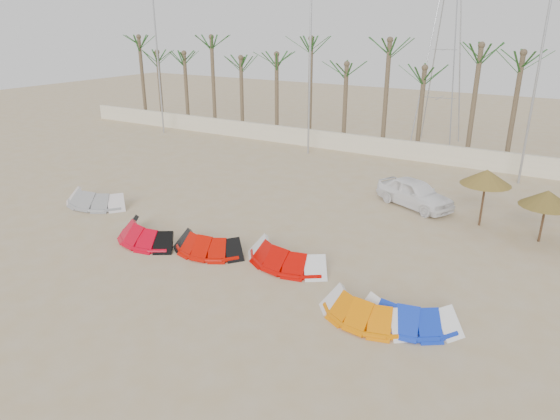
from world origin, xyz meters
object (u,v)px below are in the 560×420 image
Objects in this scene: parasol_mid at (547,198)px; car at (415,193)px; kite_blue at (411,311)px; kite_red_mid at (212,242)px; kite_grey at (99,197)px; kite_orange at (369,306)px; kite_red_left at (150,231)px; kite_red_right at (289,253)px; parasol_left at (486,177)px.

parasol_mid is 0.55× the size of car.
kite_blue is 0.80× the size of car.
kite_red_mid is 1.40× the size of parasol_mid.
kite_orange is (15.93, -2.83, -0.00)m from kite_grey.
kite_blue is (17.17, -2.43, -0.00)m from kite_grey.
car is at bearing 49.35° from kite_red_left.
car is (5.58, 9.57, 0.30)m from kite_red_mid.
parasol_mid is at bearing 72.08° from kite_blue.
kite_orange is 1.30m from kite_blue.
kite_red_right is at bearing -138.73° from parasol_mid.
kite_red_mid is 8.68m from kite_blue.
parasol_left reaches higher than kite_blue.
car is (14.11, 8.10, 0.30)m from kite_grey.
kite_grey is 1.02× the size of kite_red_left.
kite_red_left is 16.93m from parasol_mid.
kite_red_left and kite_blue have the same top height.
car is (-3.05, 10.53, 0.30)m from kite_blue.
kite_red_right is (3.25, 0.75, 0.00)m from kite_red_mid.
kite_grey is 5.83m from kite_red_left.
kite_red_right is 5.64m from kite_blue.
kite_red_mid and kite_orange have the same top height.
kite_blue is 9.56m from parasol_mid.
kite_grey is at bearing 176.49° from kite_red_right.
kite_grey and kite_red_left have the same top height.
kite_red_right is 9.92m from parasol_left.
kite_red_right is 1.16× the size of kite_orange.
parasol_left reaches higher than parasol_mid.
kite_red_left is at bearing 177.60° from kite_blue.
kite_grey is 11.81m from kite_red_right.
kite_red_left is 0.86× the size of car.
parasol_mid is (11.53, 8.02, 1.56)m from kite_red_mid.
kite_red_mid is 1.20× the size of parasol_left.
kite_red_left is 1.11× the size of kite_orange.
kite_orange is 10.36m from parasol_mid.
kite_red_right is at bearing -3.51° from kite_grey.
kite_red_mid is at bearing -145.18° from parasol_mid.
kite_red_left and kite_red_right have the same top height.
parasol_mid is 6.28m from car.
parasol_left is at bearing 43.91° from kite_red_mid.
kite_grey is 1.10× the size of kite_blue.
kite_red_right is (11.79, -0.72, 0.00)m from kite_grey.
kite_red_left is 11.68m from kite_blue.
car is at bearing 99.45° from kite_orange.
kite_grey is at bearing -161.95° from parasol_mid.
parasol_left reaches higher than kite_red_mid.
kite_orange is at bearing -10.08° from kite_grey.
kite_blue is at bearing -107.92° from parasol_mid.
parasol_left reaches higher than car.
kite_red_right is at bearing 162.38° from kite_blue.
kite_blue is at bearing -6.30° from kite_red_mid.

